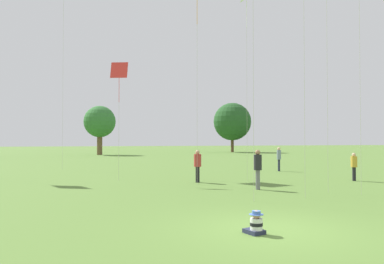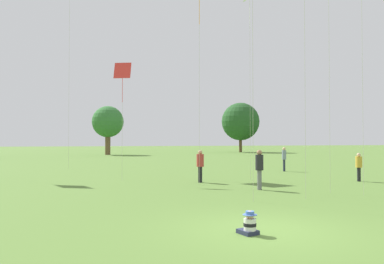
{
  "view_description": "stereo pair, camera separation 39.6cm",
  "coord_description": "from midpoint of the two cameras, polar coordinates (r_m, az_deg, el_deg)",
  "views": [
    {
      "loc": [
        -4.77,
        -8.23,
        2.2
      ],
      "look_at": [
        -0.17,
        5.72,
        2.55
      ],
      "focal_mm": 35.0,
      "sensor_mm": 36.0,
      "label": 1
    },
    {
      "loc": [
        -4.39,
        -8.34,
        2.2
      ],
      "look_at": [
        -0.17,
        5.72,
        2.55
      ],
      "focal_mm": 35.0,
      "sensor_mm": 36.0,
      "label": 2
    }
  ],
  "objects": [
    {
      "name": "ground_plane",
      "position": [
        9.72,
        10.73,
        -14.42
      ],
      "size": [
        300.0,
        300.0,
        0.0
      ],
      "primitive_type": "plane",
      "color": "#567A33"
    },
    {
      "name": "seated_toddler",
      "position": [
        9.18,
        8.43,
        -13.69
      ],
      "size": [
        0.46,
        0.52,
        0.56
      ],
      "rotation": [
        0.0,
        0.0,
        0.24
      ],
      "color": "#282D47",
      "rests_on": "ground"
    },
    {
      "name": "person_standing_0",
      "position": [
        19.86,
        0.28,
        -4.8
      ],
      "size": [
        0.39,
        0.39,
        1.71
      ],
      "rotation": [
        0.0,
        0.0,
        4.71
      ],
      "color": "black",
      "rests_on": "ground"
    },
    {
      "name": "person_standing_1",
      "position": [
        17.2,
        9.34,
        -5.1
      ],
      "size": [
        0.43,
        0.43,
        1.8
      ],
      "rotation": [
        0.0,
        0.0,
        4.92
      ],
      "color": "slate",
      "rests_on": "ground"
    },
    {
      "name": "person_standing_2",
      "position": [
        22.39,
        22.99,
        -4.55
      ],
      "size": [
        0.44,
        0.44,
        1.54
      ],
      "rotation": [
        0.0,
        0.0,
        0.37
      ],
      "color": "black",
      "rests_on": "ground"
    },
    {
      "name": "person_standing_3",
      "position": [
        27.89,
        12.71,
        -3.67
      ],
      "size": [
        0.33,
        0.33,
        1.74
      ],
      "rotation": [
        0.0,
        0.0,
        0.08
      ],
      "color": "#282D42",
      "rests_on": "ground"
    },
    {
      "name": "kite_3",
      "position": [
        22.39,
        7.79,
        18.47
      ],
      "size": [
        0.78,
        0.87,
        10.56
      ],
      "rotation": [
        0.0,
        0.0,
        3.69
      ],
      "color": "white",
      "rests_on": "ground"
    },
    {
      "name": "kite_7",
      "position": [
        21.5,
        -11.57,
        8.83
      ],
      "size": [
        0.99,
        0.64,
        6.6
      ],
      "rotation": [
        0.0,
        0.0,
        5.11
      ],
      "color": "red",
      "rests_on": "ground"
    },
    {
      "name": "distant_tree_0",
      "position": [
        60.71,
        -14.06,
        1.49
      ],
      "size": [
        4.97,
        4.97,
        7.74
      ],
      "color": "brown",
      "rests_on": "ground"
    },
    {
      "name": "distant_tree_2",
      "position": [
        73.21,
        6.0,
        1.57
      ],
      "size": [
        7.32,
        7.32,
        9.62
      ],
      "color": "brown",
      "rests_on": "ground"
    }
  ]
}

